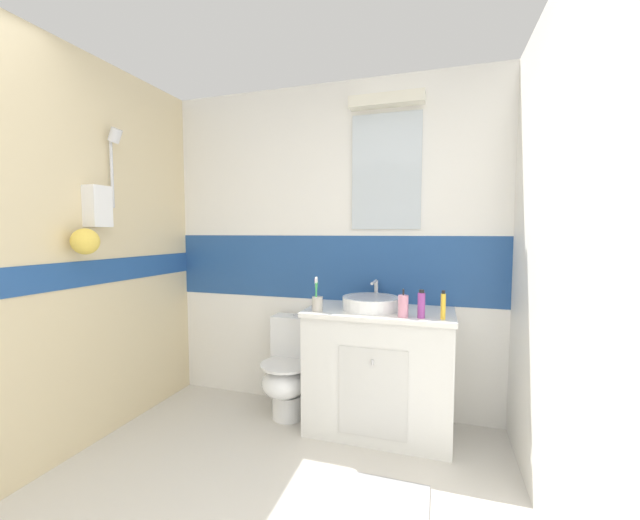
# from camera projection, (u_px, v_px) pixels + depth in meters

# --- Properties ---
(ground_plane) EXTENTS (3.20, 3.48, 0.04)m
(ground_plane) POSITION_uv_depth(u_px,v_px,m) (260.00, 513.00, 1.87)
(ground_plane) COLOR beige
(wall_back_tiled) EXTENTS (3.20, 0.20, 2.50)m
(wall_back_tiled) POSITION_uv_depth(u_px,v_px,m) (330.00, 247.00, 2.96)
(wall_back_tiled) COLOR white
(wall_back_tiled) RESTS_ON ground_plane
(wall_left_shower_alcove) EXTENTS (0.28, 3.48, 2.50)m
(wall_left_shower_alcove) POSITION_uv_depth(u_px,v_px,m) (47.00, 254.00, 2.18)
(wall_left_shower_alcove) COLOR beige
(wall_left_shower_alcove) RESTS_ON ground_plane
(wall_right_plain) EXTENTS (0.10, 3.48, 2.50)m
(wall_right_plain) POSITION_uv_depth(u_px,v_px,m) (590.00, 267.00, 1.37)
(wall_right_plain) COLOR white
(wall_right_plain) RESTS_ON ground_plane
(vanity_cabinet) EXTENTS (0.98, 0.54, 0.85)m
(vanity_cabinet) POSITION_uv_depth(u_px,v_px,m) (379.00, 370.00, 2.60)
(vanity_cabinet) COLOR silver
(vanity_cabinet) RESTS_ON ground_plane
(sink_basin) EXTENTS (0.39, 0.43, 0.18)m
(sink_basin) POSITION_uv_depth(u_px,v_px,m) (371.00, 302.00, 2.57)
(sink_basin) COLOR white
(sink_basin) RESTS_ON vanity_cabinet
(toilet) EXTENTS (0.37, 0.50, 0.74)m
(toilet) POSITION_uv_depth(u_px,v_px,m) (290.00, 370.00, 2.82)
(toilet) COLOR white
(toilet) RESTS_ON ground_plane
(toothbrush_cup) EXTENTS (0.07, 0.07, 0.23)m
(toothbrush_cup) POSITION_uv_depth(u_px,v_px,m) (317.00, 302.00, 2.51)
(toothbrush_cup) COLOR #B2ADA3
(toothbrush_cup) RESTS_ON vanity_cabinet
(soap_dispenser) EXTENTS (0.06, 0.06, 0.18)m
(soap_dispenser) POSITION_uv_depth(u_px,v_px,m) (403.00, 306.00, 2.33)
(soap_dispenser) COLOR pink
(soap_dispenser) RESTS_ON vanity_cabinet
(deodorant_spray_can) EXTENTS (0.05, 0.05, 0.18)m
(deodorant_spray_can) POSITION_uv_depth(u_px,v_px,m) (421.00, 305.00, 2.31)
(deodorant_spray_can) COLOR #993F99
(deodorant_spray_can) RESTS_ON vanity_cabinet
(toothpaste_tube_upright) EXTENTS (0.03, 0.03, 0.18)m
(toothpaste_tube_upright) POSITION_uv_depth(u_px,v_px,m) (443.00, 306.00, 2.27)
(toothpaste_tube_upright) COLOR yellow
(toothpaste_tube_upright) RESTS_ON vanity_cabinet
(bath_mat) EXTENTS (0.59, 0.44, 0.01)m
(bath_mat) POSITION_uv_depth(u_px,v_px,m) (369.00, 503.00, 1.91)
(bath_mat) COLOR #99999E
(bath_mat) RESTS_ON ground_plane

